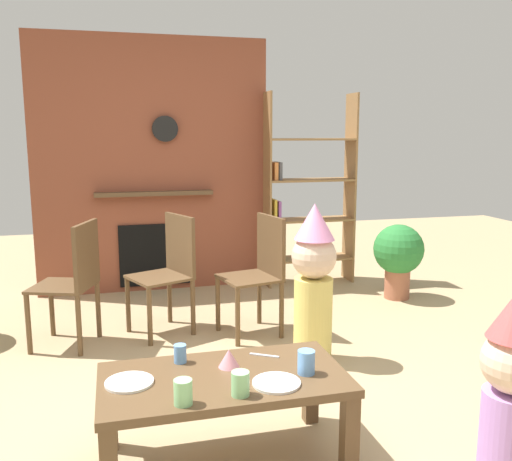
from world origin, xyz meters
The scene contains 18 objects.
ground_plane centered at (0.00, 0.00, 0.00)m, with size 12.00×12.00×0.00m, color tan.
brick_fireplace_feature centered at (-0.30, 2.60, 1.19)m, with size 2.20×0.28×2.40m.
bookshelf centered at (1.17, 2.40, 0.87)m, with size 0.90×0.28×1.90m.
coffee_table centered at (-0.23, -0.48, 0.36)m, with size 1.12×0.59×0.43m.
paper_cup_near_left centered at (-0.44, -0.71, 0.48)m, with size 0.08×0.08×0.11m, color #8CD18C.
paper_cup_near_right centered at (-0.40, -0.29, 0.47)m, with size 0.06×0.06×0.09m, color #669EE0.
paper_cup_center centered at (-0.20, -0.69, 0.48)m, with size 0.08×0.08×0.10m, color #8CD18C.
paper_cup_far_left centered at (0.14, -0.56, 0.48)m, with size 0.08×0.08×0.11m, color #669EE0.
paper_plate_front centered at (-0.65, -0.46, 0.43)m, with size 0.21×0.21×0.01m, color white.
paper_plate_rear centered at (-0.03, -0.63, 0.43)m, with size 0.21×0.21×0.01m, color white.
birthday_cake_slice centered at (-0.19, -0.40, 0.47)m, with size 0.10×0.10×0.09m, color pink.
table_fork centered at (0.01, -0.31, 0.43)m, with size 0.15×0.02×0.01m, color silver.
child_with_cone_hat centered at (0.82, -1.07, 0.49)m, with size 0.26×0.26×0.93m.
child_in_pink centered at (0.57, 0.51, 0.56)m, with size 0.30×0.30×1.07m.
dining_chair_left centered at (-0.97, 1.19, 0.51)m, with size 0.51×0.51×0.90m.
dining_chair_middle centered at (-0.29, 1.33, 0.51)m, with size 0.52×0.52×0.90m.
dining_chair_right centered at (0.37, 1.12, 0.51)m, with size 0.48×0.48×0.90m.
potted_plant_tall centered at (1.83, 1.67, 0.42)m, with size 0.46×0.46×0.69m.
Camera 1 is at (-0.69, -2.81, 1.51)m, focal length 38.90 mm.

